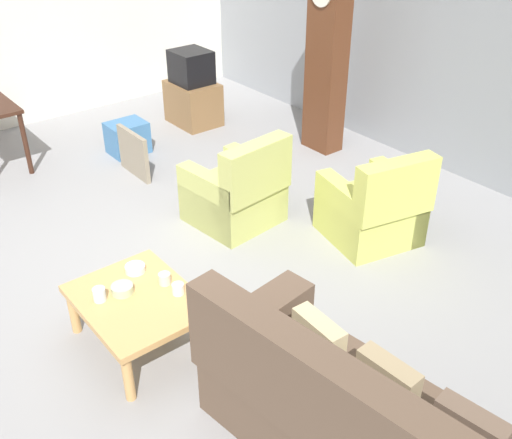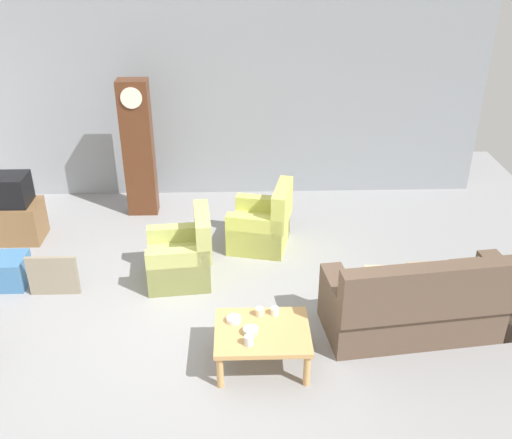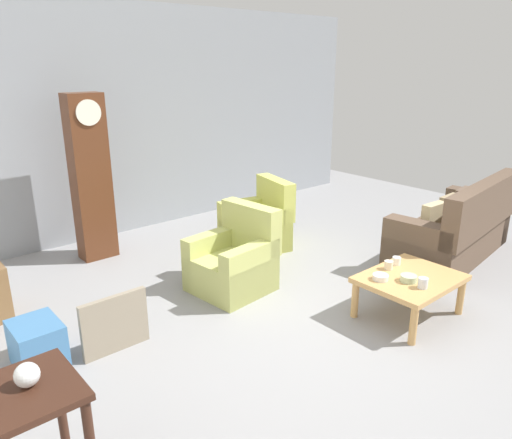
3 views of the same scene
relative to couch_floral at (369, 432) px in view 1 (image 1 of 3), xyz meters
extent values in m
plane|color=gray|center=(-2.36, 0.17, -0.36)|extent=(10.40, 10.40, 0.00)
cube|color=gray|center=(-2.36, 3.77, 1.24)|extent=(8.40, 0.16, 3.20)
cube|color=silver|center=(-6.56, 0.57, 1.08)|extent=(0.12, 6.40, 2.88)
cube|color=brown|center=(0.04, -0.29, 0.38)|extent=(2.11, 0.45, 0.60)
cube|color=brown|center=(-0.93, -0.05, -0.02)|extent=(0.34, 0.86, 0.68)
cube|color=brown|center=(0.46, 0.17, 0.26)|extent=(0.37, 0.17, 0.36)
cube|color=#9E8966|center=(-0.01, 0.11, 0.26)|extent=(0.36, 0.14, 0.36)
cube|color=#C6B284|center=(-0.49, 0.06, 0.26)|extent=(0.37, 0.14, 0.36)
cube|color=#B7BC66|center=(-2.76, 1.12, -0.16)|extent=(0.83, 0.83, 0.40)
cube|color=#B7BC66|center=(-2.45, 1.15, 0.30)|extent=(0.26, 0.77, 0.52)
cube|color=#B7BC66|center=(-2.80, 1.42, -0.06)|extent=(0.77, 0.24, 0.60)
cube|color=#B7BC66|center=(-2.73, 0.82, -0.06)|extent=(0.77, 0.24, 0.60)
cube|color=#C8CC5E|center=(-1.73, 1.94, -0.16)|extent=(0.91, 0.91, 0.40)
cube|color=#C8CC5E|center=(-1.42, 1.86, 0.30)|extent=(0.35, 0.78, 0.52)
cube|color=#C8CC5E|center=(-1.66, 2.23, -0.06)|extent=(0.78, 0.33, 0.60)
cube|color=#C8CC5E|center=(-1.80, 1.64, -0.06)|extent=(0.78, 0.33, 0.60)
cube|color=tan|center=(-1.78, -0.47, 0.04)|extent=(0.96, 0.76, 0.05)
cylinder|color=tan|center=(-2.20, -0.79, -0.17)|extent=(0.07, 0.07, 0.37)
cylinder|color=tan|center=(-1.35, -0.79, -0.17)|extent=(0.07, 0.07, 0.37)
cylinder|color=tan|center=(-2.20, -0.14, -0.17)|extent=(0.07, 0.07, 0.37)
cylinder|color=tan|center=(-1.35, -0.14, -0.17)|extent=(0.07, 0.07, 0.37)
cylinder|color=#381E14|center=(-5.02, -0.07, 0.01)|extent=(0.06, 0.06, 0.72)
cube|color=#562D19|center=(-3.47, 3.01, 0.68)|extent=(0.44, 0.28, 2.07)
cube|color=brown|center=(-5.12, 2.22, -0.08)|extent=(0.68, 0.52, 0.56)
cube|color=black|center=(-5.12, 2.22, 0.42)|extent=(0.48, 0.44, 0.42)
cube|color=gray|center=(-4.25, 0.84, -0.09)|extent=(0.60, 0.05, 0.52)
cube|color=teal|center=(-4.83, 1.07, -0.16)|extent=(0.37, 0.45, 0.38)
cylinder|color=white|center=(-1.64, -0.21, 0.11)|extent=(0.09, 0.09, 0.08)
cylinder|color=silver|center=(-1.92, -0.68, 0.12)|extent=(0.09, 0.09, 0.10)
cylinder|color=beige|center=(-1.80, -0.22, 0.11)|extent=(0.09, 0.09, 0.09)
cylinder|color=white|center=(-2.06, -0.32, 0.09)|extent=(0.15, 0.15, 0.05)
cylinder|color=#B2C69E|center=(-1.89, -0.52, 0.10)|extent=(0.16, 0.16, 0.06)
camera|label=1|loc=(1.34, -1.88, 2.74)|focal=41.86mm
camera|label=2|loc=(-1.98, -5.10, 3.80)|focal=40.84mm
camera|label=3|loc=(-5.72, -2.74, 2.06)|focal=33.86mm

